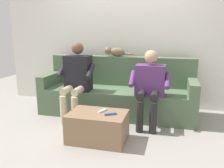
{
  "coord_description": "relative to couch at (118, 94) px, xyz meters",
  "views": [
    {
      "loc": [
        -0.87,
        3.51,
        1.34
      ],
      "look_at": [
        0.0,
        0.22,
        0.58
      ],
      "focal_mm": 37.4,
      "sensor_mm": 36.0,
      "label": 1
    }
  ],
  "objects": [
    {
      "name": "remote_blue",
      "position": [
        -0.17,
        1.11,
        0.05
      ],
      "size": [
        0.14,
        0.11,
        0.02
      ],
      "primitive_type": "cube",
      "rotation": [
        0.0,
        0.0,
        3.67
      ],
      "color": "#3860B7",
      "rests_on": "coffee_table"
    },
    {
      "name": "couch",
      "position": [
        0.0,
        0.0,
        0.0
      ],
      "size": [
        2.49,
        0.79,
        0.93
      ],
      "color": "#516B4C",
      "rests_on": "ground"
    },
    {
      "name": "back_wall",
      "position": [
        0.0,
        -0.54,
        0.91
      ],
      "size": [
        4.67,
        0.06,
        2.46
      ],
      "primitive_type": "cube",
      "color": "silver",
      "rests_on": "ground"
    },
    {
      "name": "coffee_table",
      "position": [
        0.0,
        1.08,
        -0.14
      ],
      "size": [
        0.71,
        0.48,
        0.36
      ],
      "color": "#8C6B4C",
      "rests_on": "ground"
    },
    {
      "name": "cat_on_backrest",
      "position": [
        0.11,
        -0.24,
        0.68
      ],
      "size": [
        0.51,
        0.13,
        0.17
      ],
      "color": "#756047",
      "rests_on": "couch"
    },
    {
      "name": "person_left_seated",
      "position": [
        -0.56,
        0.39,
        0.29
      ],
      "size": [
        0.57,
        0.55,
        1.09
      ],
      "color": "#5B3370",
      "rests_on": "ground"
    },
    {
      "name": "person_right_seated",
      "position": [
        0.56,
        0.39,
        0.34
      ],
      "size": [
        0.54,
        0.56,
        1.19
      ],
      "color": "black",
      "rests_on": "ground"
    },
    {
      "name": "remote_white",
      "position": [
        -0.04,
        1.02,
        0.05
      ],
      "size": [
        0.09,
        0.14,
        0.02
      ],
      "primitive_type": "cube",
      "rotation": [
        0.0,
        0.0,
        4.32
      ],
      "color": "white",
      "rests_on": "coffee_table"
    },
    {
      "name": "ground_plane",
      "position": [
        0.0,
        0.76,
        -0.32
      ],
      "size": [
        8.0,
        8.0,
        0.0
      ],
      "primitive_type": "plane",
      "color": "gray"
    }
  ]
}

